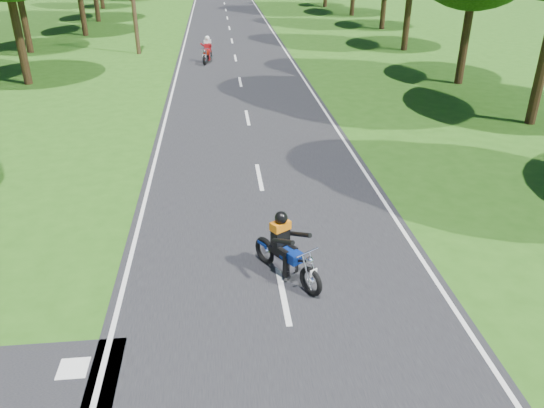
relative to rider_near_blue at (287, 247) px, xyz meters
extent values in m
plane|color=#245112|center=(-0.15, -2.61, -0.78)|extent=(160.00, 160.00, 0.00)
cube|color=black|center=(-0.15, 47.39, -0.77)|extent=(7.00, 140.00, 0.02)
cube|color=silver|center=(-0.15, -0.61, -0.75)|extent=(0.12, 2.00, 0.01)
cube|color=silver|center=(-0.15, 5.39, -0.75)|extent=(0.12, 2.00, 0.01)
cube|color=silver|center=(-0.15, 11.39, -0.75)|extent=(0.12, 2.00, 0.01)
cube|color=silver|center=(-0.15, 17.39, -0.75)|extent=(0.12, 2.00, 0.01)
cube|color=silver|center=(-0.15, 23.39, -0.75)|extent=(0.12, 2.00, 0.01)
cube|color=silver|center=(-0.15, 29.39, -0.75)|extent=(0.12, 2.00, 0.01)
cube|color=silver|center=(-0.15, 35.39, -0.75)|extent=(0.12, 2.00, 0.01)
cube|color=silver|center=(-0.15, 41.39, -0.75)|extent=(0.12, 2.00, 0.01)
cube|color=silver|center=(-0.15, 47.39, -0.75)|extent=(0.12, 2.00, 0.01)
cube|color=silver|center=(-0.15, 53.39, -0.75)|extent=(0.12, 2.00, 0.01)
cube|color=silver|center=(-3.45, 47.39, -0.75)|extent=(0.10, 140.00, 0.01)
cube|color=silver|center=(3.15, 47.39, -0.75)|extent=(0.10, 140.00, 0.01)
cube|color=silver|center=(-3.95, -2.31, -0.75)|extent=(0.50, 0.50, 0.01)
cylinder|color=black|center=(-10.72, 18.15, 1.18)|extent=(0.40, 0.40, 3.91)
cylinder|color=black|center=(-13.09, 26.58, 1.12)|extent=(0.40, 0.40, 3.79)
cylinder|color=black|center=(-10.97, 32.99, 1.38)|extent=(0.40, 0.40, 4.32)
cylinder|color=black|center=(10.91, 9.59, 1.50)|extent=(0.40, 0.40, 4.56)
cylinder|color=black|center=(10.77, 16.08, 0.97)|extent=(0.40, 0.40, 3.49)
cylinder|color=black|center=(10.91, 24.97, 1.07)|extent=(0.40, 0.40, 3.69)
cylinder|color=black|center=(12.02, 33.81, 1.09)|extent=(0.40, 0.40, 3.74)
camera|label=1|loc=(-1.28, -9.39, 5.78)|focal=35.00mm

